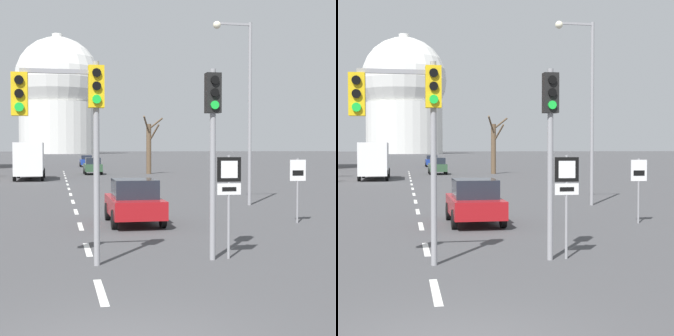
{
  "view_description": "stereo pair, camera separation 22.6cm",
  "coord_description": "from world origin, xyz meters",
  "views": [
    {
      "loc": [
        -0.81,
        -7.2,
        2.73
      ],
      "look_at": [
        1.99,
        6.81,
        2.21
      ],
      "focal_mm": 60.0,
      "sensor_mm": 36.0,
      "label": 1
    },
    {
      "loc": [
        -0.58,
        -7.24,
        2.73
      ],
      "look_at": [
        1.99,
        6.81,
        2.21
      ],
      "focal_mm": 60.0,
      "sensor_mm": 36.0,
      "label": 2
    }
  ],
  "objects": [
    {
      "name": "sedan_near_left",
      "position": [
        3.4,
        73.52,
        0.84
      ],
      "size": [
        1.81,
        4.48,
        1.65
      ],
      "color": "navy",
      "rests_on": "ground_plane"
    },
    {
      "name": "street_lamp_right",
      "position": [
        7.85,
        18.04,
        5.21
      ],
      "size": [
        1.89,
        0.36,
        8.59
      ],
      "color": "gray",
      "rests_on": "ground_plane"
    },
    {
      "name": "lane_stripe_5",
      "position": [
        0.0,
        25.83,
        0.0
      ],
      "size": [
        0.16,
        2.0,
        0.01
      ],
      "primitive_type": "cube",
      "color": "silver",
      "rests_on": "ground_plane"
    },
    {
      "name": "sedan_mid_centre",
      "position": [
        2.85,
        50.49,
        0.85
      ],
      "size": [
        1.8,
        4.42,
        1.71
      ],
      "color": "#2D4C33",
      "rests_on": "ground_plane"
    },
    {
      "name": "lane_stripe_12",
      "position": [
        0.0,
        57.33,
        0.0
      ],
      "size": [
        0.16,
        2.0,
        0.01
      ],
      "primitive_type": "cube",
      "color": "silver",
      "rests_on": "ground_plane"
    },
    {
      "name": "traffic_signal_centre_tall",
      "position": [
        -0.5,
        5.75,
        3.56
      ],
      "size": [
        2.06,
        0.34,
        4.7
      ],
      "color": "gray",
      "rests_on": "ground_plane"
    },
    {
      "name": "sedan_near_right",
      "position": [
        1.9,
        12.57,
        0.81
      ],
      "size": [
        1.83,
        3.95,
        1.61
      ],
      "color": "maroon",
      "rests_on": "ground_plane"
    },
    {
      "name": "lane_stripe_10",
      "position": [
        0.0,
        48.33,
        0.0
      ],
      "size": [
        0.16,
        2.0,
        0.01
      ],
      "primitive_type": "cube",
      "color": "silver",
      "rests_on": "ground_plane"
    },
    {
      "name": "lane_stripe_0",
      "position": [
        0.0,
        3.33,
        0.0
      ],
      "size": [
        0.16,
        2.0,
        0.01
      ],
      "primitive_type": "cube",
      "color": "silver",
      "rests_on": "ground_plane"
    },
    {
      "name": "capitol_dome",
      "position": [
        0.0,
        252.73,
        26.35
      ],
      "size": [
        38.3,
        38.3,
        54.1
      ],
      "color": "silver",
      "rests_on": "ground_plane"
    },
    {
      "name": "lane_stripe_3",
      "position": [
        0.0,
        16.83,
        0.0
      ],
      "size": [
        0.16,
        2.0,
        0.01
      ],
      "primitive_type": "cube",
      "color": "silver",
      "rests_on": "ground_plane"
    },
    {
      "name": "lane_stripe_1",
      "position": [
        0.0,
        7.83,
        0.0
      ],
      "size": [
        0.16,
        2.0,
        0.01
      ],
      "primitive_type": "cube",
      "color": "silver",
      "rests_on": "ground_plane"
    },
    {
      "name": "lane_stripe_11",
      "position": [
        0.0,
        52.83,
        0.0
      ],
      "size": [
        0.16,
        2.0,
        0.01
      ],
      "primitive_type": "cube",
      "color": "silver",
      "rests_on": "ground_plane"
    },
    {
      "name": "route_sign_post",
      "position": [
        3.33,
        5.91,
        1.74
      ],
      "size": [
        0.6,
        0.08,
        2.54
      ],
      "color": "gray",
      "rests_on": "ground_plane"
    },
    {
      "name": "lane_stripe_8",
      "position": [
        0.0,
        39.33,
        0.0
      ],
      "size": [
        0.16,
        2.0,
        0.01
      ],
      "primitive_type": "cube",
      "color": "silver",
      "rests_on": "ground_plane"
    },
    {
      "name": "lane_stripe_7",
      "position": [
        0.0,
        34.83,
        0.0
      ],
      "size": [
        0.16,
        2.0,
        0.01
      ],
      "primitive_type": "cube",
      "color": "silver",
      "rests_on": "ground_plane"
    },
    {
      "name": "lane_stripe_2",
      "position": [
        0.0,
        12.33,
        0.0
      ],
      "size": [
        0.16,
        2.0,
        0.01
      ],
      "primitive_type": "cube",
      "color": "silver",
      "rests_on": "ground_plane"
    },
    {
      "name": "bare_tree_right_near",
      "position": [
        8.66,
        50.23,
        2.88
      ],
      "size": [
        2.21,
        1.7,
        6.0
      ],
      "color": "brown",
      "rests_on": "ground_plane"
    },
    {
      "name": "lane_stripe_9",
      "position": [
        0.0,
        43.83,
        0.0
      ],
      "size": [
        0.16,
        2.0,
        0.01
      ],
      "primitive_type": "cube",
      "color": "silver",
      "rests_on": "ground_plane"
    },
    {
      "name": "delivery_truck",
      "position": [
        -3.03,
        41.73,
        1.7
      ],
      "size": [
        2.44,
        7.2,
        3.14
      ],
      "color": "#333842",
      "rests_on": "ground_plane"
    },
    {
      "name": "lane_stripe_6",
      "position": [
        0.0,
        30.33,
        0.0
      ],
      "size": [
        0.16,
        2.0,
        0.01
      ],
      "primitive_type": "cube",
      "color": "silver",
      "rests_on": "ground_plane"
    },
    {
      "name": "lane_stripe_4",
      "position": [
        0.0,
        21.33,
        0.0
      ],
      "size": [
        0.16,
        2.0,
        0.01
      ],
      "primitive_type": "cube",
      "color": "silver",
      "rests_on": "ground_plane"
    },
    {
      "name": "traffic_signal_near_right",
      "position": [
        2.9,
        5.86,
        3.23
      ],
      "size": [
        0.36,
        0.34,
        4.62
      ],
      "color": "gray",
      "rests_on": "ground_plane"
    },
    {
      "name": "speed_limit_sign",
      "position": [
        7.72,
        11.65,
        1.58
      ],
      "size": [
        0.6,
        0.08,
        2.34
      ],
      "color": "gray",
      "rests_on": "ground_plane"
    }
  ]
}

